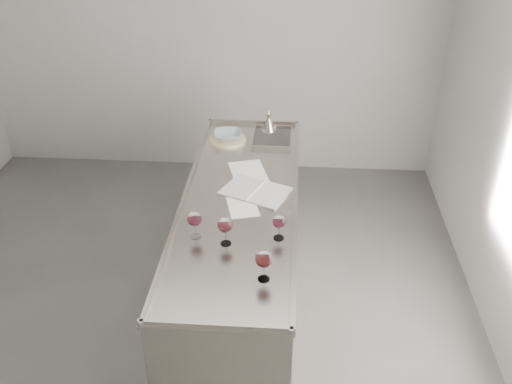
# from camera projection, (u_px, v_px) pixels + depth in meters

# --- Properties ---
(room_shell) EXTENTS (4.54, 5.04, 2.84)m
(room_shell) POSITION_uv_depth(u_px,v_px,m) (148.00, 156.00, 3.31)
(room_shell) COLOR #4B4946
(room_shell) RESTS_ON ground
(counter) EXTENTS (0.77, 2.42, 0.97)m
(counter) POSITION_uv_depth(u_px,v_px,m) (241.00, 255.00, 4.01)
(counter) COLOR #9E968E
(counter) RESTS_ON ground
(wine_glass_left) EXTENTS (0.09, 0.09, 0.17)m
(wine_glass_left) POSITION_uv_depth(u_px,v_px,m) (195.00, 219.00, 3.34)
(wine_glass_left) COLOR white
(wine_glass_left) RESTS_ON counter
(wine_glass_middle) EXTENTS (0.09, 0.09, 0.18)m
(wine_glass_middle) POSITION_uv_depth(u_px,v_px,m) (225.00, 226.00, 3.28)
(wine_glass_middle) COLOR white
(wine_glass_middle) RESTS_ON counter
(wine_glass_right) EXTENTS (0.10, 0.10, 0.19)m
(wine_glass_right) POSITION_uv_depth(u_px,v_px,m) (264.00, 259.00, 3.00)
(wine_glass_right) COLOR white
(wine_glass_right) RESTS_ON counter
(wine_glass_small) EXTENTS (0.08, 0.08, 0.16)m
(wine_glass_small) POSITION_uv_depth(u_px,v_px,m) (279.00, 222.00, 3.33)
(wine_glass_small) COLOR white
(wine_glass_small) RESTS_ON counter
(notebook) EXTENTS (0.52, 0.45, 0.02)m
(notebook) POSITION_uv_depth(u_px,v_px,m) (256.00, 191.00, 3.84)
(notebook) COLOR silver
(notebook) RESTS_ON counter
(loose_paper_top) EXTENTS (0.24, 0.30, 0.00)m
(loose_paper_top) POSITION_uv_depth(u_px,v_px,m) (243.00, 207.00, 3.68)
(loose_paper_top) COLOR white
(loose_paper_top) RESTS_ON counter
(loose_paper_under) EXTENTS (0.32, 0.39, 0.00)m
(loose_paper_under) POSITION_uv_depth(u_px,v_px,m) (248.00, 172.00, 4.07)
(loose_paper_under) COLOR white
(loose_paper_under) RESTS_ON counter
(trivet) EXTENTS (0.29, 0.29, 0.02)m
(trivet) POSITION_uv_depth(u_px,v_px,m) (228.00, 140.00, 4.51)
(trivet) COLOR #CAB683
(trivet) RESTS_ON counter
(ceramic_bowl) EXTENTS (0.25, 0.25, 0.05)m
(ceramic_bowl) POSITION_uv_depth(u_px,v_px,m) (228.00, 135.00, 4.49)
(ceramic_bowl) COLOR #97A8B0
(ceramic_bowl) RESTS_ON trivet
(wine_funnel) EXTENTS (0.12, 0.12, 0.18)m
(wine_funnel) POSITION_uv_depth(u_px,v_px,m) (269.00, 124.00, 4.65)
(wine_funnel) COLOR #A69F94
(wine_funnel) RESTS_ON counter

